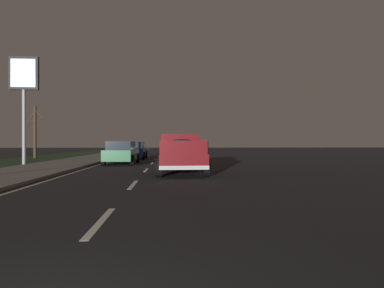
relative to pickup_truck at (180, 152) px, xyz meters
The scene contains 10 objects.
ground 13.12m from the pickup_truck, ahead, with size 144.00×144.00×0.00m, color black.
sidewalk_shoulder 14.98m from the pickup_truck, 29.86° to the left, with size 108.00×4.00×0.12m, color slate.
grass_verge 18.00m from the pickup_truck, 43.82° to the left, with size 108.00×6.00×0.01m, color #1E3819.
lane_markings 16.11m from the pickup_truck, 15.35° to the left, with size 108.77×3.54×0.01m.
pickup_truck is the anchor object (origin of this frame).
sedan_green 7.73m from the pickup_truck, 28.94° to the left, with size 4.44×2.09×1.54m.
sedan_white 19.56m from the pickup_truck, ahead, with size 4.41×2.04×1.54m.
sedan_blue 14.20m from the pickup_truck, 14.76° to the left, with size 4.41×2.03×1.54m.
gas_price_sign 13.04m from the pickup_truck, 56.10° to the left, with size 0.27×1.90×7.17m.
bare_tree_far 21.30m from the pickup_truck, 38.83° to the left, with size 1.14×1.79×4.97m.
Camera 1 is at (-1.85, -1.26, 1.44)m, focal length 31.03 mm.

